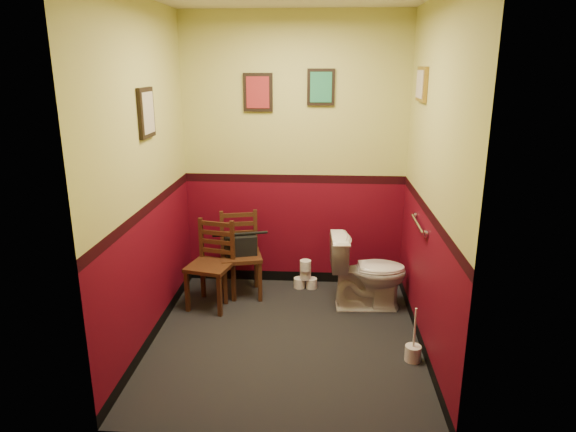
% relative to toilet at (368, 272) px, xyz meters
% --- Properties ---
extents(floor, '(2.20, 2.40, 0.00)m').
position_rel_toilet_xyz_m(floor, '(-0.72, -0.65, -0.35)').
color(floor, black).
rests_on(floor, ground).
extents(wall_back, '(2.20, 0.00, 2.70)m').
position_rel_toilet_xyz_m(wall_back, '(-0.72, 0.55, 1.00)').
color(wall_back, '#540615').
rests_on(wall_back, ground).
extents(wall_front, '(2.20, 0.00, 2.70)m').
position_rel_toilet_xyz_m(wall_front, '(-0.72, -1.85, 1.00)').
color(wall_front, '#540615').
rests_on(wall_front, ground).
extents(wall_left, '(0.00, 2.40, 2.70)m').
position_rel_toilet_xyz_m(wall_left, '(-1.82, -0.65, 1.00)').
color(wall_left, '#540615').
rests_on(wall_left, ground).
extents(wall_right, '(0.00, 2.40, 2.70)m').
position_rel_toilet_xyz_m(wall_right, '(0.38, -0.65, 1.00)').
color(wall_right, '#540615').
rests_on(wall_right, ground).
extents(grab_bar, '(0.05, 0.56, 0.06)m').
position_rel_toilet_xyz_m(grab_bar, '(0.35, -0.40, 0.60)').
color(grab_bar, silver).
rests_on(grab_bar, wall_right).
extents(framed_print_back_a, '(0.28, 0.04, 0.36)m').
position_rel_toilet_xyz_m(framed_print_back_a, '(-1.07, 0.53, 1.60)').
color(framed_print_back_a, black).
rests_on(framed_print_back_a, wall_back).
extents(framed_print_back_b, '(0.26, 0.04, 0.34)m').
position_rel_toilet_xyz_m(framed_print_back_b, '(-0.47, 0.53, 1.65)').
color(framed_print_back_b, black).
rests_on(framed_print_back_b, wall_back).
extents(framed_print_left, '(0.04, 0.30, 0.38)m').
position_rel_toilet_xyz_m(framed_print_left, '(-1.80, -0.55, 1.50)').
color(framed_print_left, black).
rests_on(framed_print_left, wall_left).
extents(framed_print_right, '(0.04, 0.34, 0.28)m').
position_rel_toilet_xyz_m(framed_print_right, '(0.36, -0.05, 1.70)').
color(framed_print_right, olive).
rests_on(framed_print_right, wall_right).
extents(toilet, '(0.74, 0.44, 0.70)m').
position_rel_toilet_xyz_m(toilet, '(0.00, 0.00, 0.00)').
color(toilet, white).
rests_on(toilet, floor).
extents(toilet_brush, '(0.12, 0.12, 0.45)m').
position_rel_toilet_xyz_m(toilet_brush, '(0.28, -0.91, -0.28)').
color(toilet_brush, silver).
rests_on(toilet_brush, floor).
extents(chair_left, '(0.46, 0.46, 0.81)m').
position_rel_toilet_xyz_m(chair_left, '(-1.46, -0.05, 0.06)').
color(chair_left, '#432414').
rests_on(chair_left, floor).
extents(chair_right, '(0.47, 0.47, 0.83)m').
position_rel_toilet_xyz_m(chair_right, '(-1.23, 0.21, 0.06)').
color(chair_right, '#432414').
rests_on(chair_right, floor).
extents(handbag, '(0.33, 0.23, 0.22)m').
position_rel_toilet_xyz_m(handbag, '(-1.22, 0.17, 0.18)').
color(handbag, black).
rests_on(handbag, chair_right).
extents(tp_stack, '(0.24, 0.14, 0.31)m').
position_rel_toilet_xyz_m(tp_stack, '(-0.59, 0.38, -0.22)').
color(tp_stack, silver).
rests_on(tp_stack, floor).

